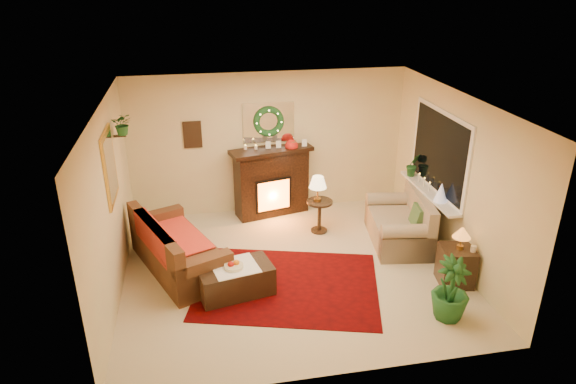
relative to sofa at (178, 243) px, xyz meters
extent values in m
plane|color=beige|center=(1.67, -0.38, -0.43)|extent=(5.00, 5.00, 0.00)
plane|color=white|center=(1.67, -0.38, 2.17)|extent=(5.00, 5.00, 0.00)
plane|color=#EFD88C|center=(1.67, 1.87, 0.87)|extent=(5.00, 5.00, 0.00)
plane|color=#EFD88C|center=(1.67, -2.63, 0.87)|extent=(5.00, 5.00, 0.00)
plane|color=#EFD88C|center=(-0.83, -0.38, 0.87)|extent=(4.50, 4.50, 0.00)
plane|color=#EFD88C|center=(4.17, -0.38, 0.87)|extent=(4.50, 4.50, 0.00)
cube|color=#610B16|center=(1.53, -0.78, -0.42)|extent=(3.00, 2.55, 0.01)
cube|color=#4E291E|center=(0.00, 0.00, 0.00)|extent=(1.56, 2.14, 0.84)
cube|color=red|center=(-0.07, 0.17, 0.03)|extent=(0.80, 1.30, 0.02)
cube|color=black|center=(1.69, 1.66, 0.12)|extent=(1.38, 0.71, 1.21)
sphere|color=red|center=(2.05, 1.64, 0.87)|extent=(0.23, 0.23, 0.23)
cylinder|color=white|center=(1.23, 1.67, 0.83)|extent=(0.06, 0.06, 0.18)
cylinder|color=silver|center=(1.41, 1.65, 0.83)|extent=(0.06, 0.06, 0.17)
cube|color=white|center=(1.67, 1.85, 1.27)|extent=(0.92, 0.02, 0.72)
torus|color=#194719|center=(1.67, 1.81, 1.29)|extent=(0.55, 0.11, 0.55)
cube|color=#381E11|center=(0.32, 1.85, 1.12)|extent=(0.32, 0.03, 0.48)
cube|color=gold|center=(-0.81, -0.08, 1.32)|extent=(0.03, 0.84, 1.00)
imported|color=#194719|center=(-0.67, 0.67, 1.54)|extent=(0.33, 0.28, 0.36)
cube|color=tan|center=(3.58, 0.17, -0.01)|extent=(1.05, 1.57, 0.85)
cube|color=white|center=(4.16, 0.17, 1.12)|extent=(0.03, 1.86, 1.36)
cube|color=black|center=(4.14, 0.17, 1.12)|extent=(0.02, 1.70, 1.22)
cube|color=white|center=(4.05, 0.17, 0.44)|extent=(0.22, 1.86, 0.04)
cone|color=silver|center=(4.05, -0.24, 0.61)|extent=(0.21, 0.21, 0.32)
imported|color=#16421D|center=(4.05, 0.84, 0.66)|extent=(0.29, 0.23, 0.53)
cylinder|color=#562E1F|center=(2.38, 0.77, -0.10)|extent=(0.57, 0.57, 0.58)
cone|color=#FFE29F|center=(2.34, 0.78, 0.45)|extent=(0.30, 0.30, 0.46)
cube|color=#553122|center=(3.93, -1.15, -0.16)|extent=(0.54, 0.54, 0.57)
cone|color=orange|center=(3.94, -1.16, 0.32)|extent=(0.26, 0.26, 0.38)
cube|color=#33190F|center=(0.77, -0.82, -0.22)|extent=(1.12, 0.76, 0.43)
cylinder|color=beige|center=(0.76, -0.85, 0.02)|extent=(0.27, 0.27, 0.06)
imported|color=#143217|center=(3.46, -1.89, 0.02)|extent=(1.85, 1.85, 2.59)
camera|label=1|loc=(0.37, -6.95, 3.80)|focal=32.00mm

